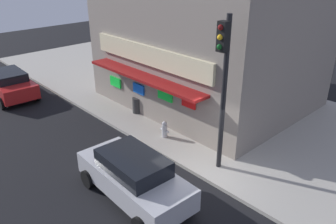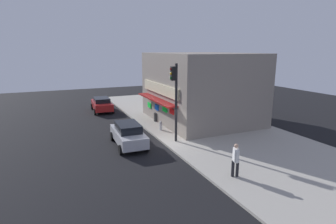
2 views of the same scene
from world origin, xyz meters
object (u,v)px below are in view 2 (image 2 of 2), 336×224
at_px(traffic_light, 175,93).
at_px(pedestrian, 236,159).
at_px(fire_hydrant, 161,126).
at_px(parked_car_red, 102,104).
at_px(parked_car_silver, 128,134).
at_px(trash_can, 156,117).

relative_size(traffic_light, pedestrian, 3.09).
relative_size(fire_hydrant, parked_car_red, 0.17).
relative_size(fire_hydrant, pedestrian, 0.41).
bearing_deg(traffic_light, parked_car_silver, -105.37).
bearing_deg(trash_can, parked_car_silver, -39.26).
height_order(traffic_light, trash_can, traffic_light).
distance_m(trash_can, parked_car_silver, 6.42).
height_order(pedestrian, parked_car_red, pedestrian).
bearing_deg(traffic_light, trash_can, 171.51).
xyz_separation_m(trash_can, parked_car_silver, (4.96, -4.06, 0.30)).
xyz_separation_m(trash_can, parked_car_red, (-6.79, -3.72, 0.26)).
relative_size(traffic_light, fire_hydrant, 7.53).
bearing_deg(traffic_light, pedestrian, 4.56).
bearing_deg(fire_hydrant, traffic_light, -2.95).
relative_size(trash_can, parked_car_red, 0.18).
height_order(parked_car_silver, parked_car_red, parked_car_silver).
height_order(fire_hydrant, parked_car_silver, parked_car_silver).
relative_size(traffic_light, parked_car_red, 1.30).
relative_size(pedestrian, parked_car_silver, 0.41).
xyz_separation_m(trash_can, pedestrian, (12.21, -0.36, 0.60)).
xyz_separation_m(traffic_light, fire_hydrant, (-3.05, 0.16, -3.19)).
xyz_separation_m(fire_hydrant, parked_car_silver, (2.17, -3.34, 0.33)).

